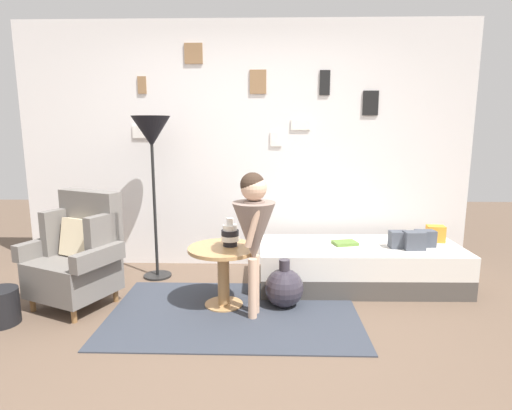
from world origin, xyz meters
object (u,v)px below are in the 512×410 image
(floor_lamp, at_px, (152,139))
(person_child, at_px, (254,226))
(daybed, at_px, (359,265))
(book_on_daybed, at_px, (345,243))
(magazine_basket, at_px, (0,307))
(demijohn_near, at_px, (284,287))
(armchair, at_px, (79,255))
(vase_striped, at_px, (230,235))
(side_table, at_px, (223,264))

(floor_lamp, xyz_separation_m, person_child, (1.02, -0.89, -0.64))
(daybed, distance_m, person_child, 1.34)
(person_child, xyz_separation_m, book_on_daybed, (0.85, 0.73, -0.34))
(floor_lamp, distance_m, magazine_basket, 1.91)
(demijohn_near, xyz_separation_m, magazine_basket, (-2.22, -0.39, -0.03))
(armchair, height_order, person_child, person_child)
(armchair, xyz_separation_m, floor_lamp, (0.49, 0.68, 0.96))
(vase_striped, distance_m, person_child, 0.34)
(armchair, distance_m, vase_striped, 1.31)
(side_table, bearing_deg, person_child, -36.36)
(armchair, xyz_separation_m, person_child, (1.51, -0.21, 0.31))
(floor_lamp, xyz_separation_m, demijohn_near, (1.27, -0.69, -1.23))
(side_table, bearing_deg, demijohn_near, -0.05)
(vase_striped, bearing_deg, demijohn_near, -5.17)
(floor_lamp, bearing_deg, vase_striped, -38.79)
(vase_striped, distance_m, book_on_daybed, 1.19)
(person_child, relative_size, demijohn_near, 2.82)
(magazine_basket, bearing_deg, book_on_daybed, 18.15)
(book_on_daybed, height_order, demijohn_near, book_on_daybed)
(side_table, relative_size, demijohn_near, 1.43)
(daybed, height_order, magazine_basket, daybed)
(person_child, distance_m, book_on_daybed, 1.17)
(side_table, relative_size, person_child, 0.51)
(side_table, xyz_separation_m, floor_lamp, (-0.76, 0.69, 1.02))
(daybed, height_order, side_table, side_table)
(person_child, distance_m, magazine_basket, 2.07)
(book_on_daybed, bearing_deg, magazine_basket, -161.85)
(daybed, height_order, demijohn_near, demijohn_near)
(book_on_daybed, xyz_separation_m, magazine_basket, (-2.82, -0.92, -0.28))
(armchair, bearing_deg, side_table, -0.83)
(armchair, xyz_separation_m, daybed, (2.50, 0.50, -0.24))
(book_on_daybed, relative_size, magazine_basket, 0.79)
(person_child, relative_size, book_on_daybed, 5.33)
(floor_lamp, bearing_deg, demijohn_near, -28.63)
(daybed, relative_size, demijohn_near, 4.60)
(side_table, xyz_separation_m, person_child, (0.26, -0.19, 0.38))
(vase_striped, bearing_deg, person_child, -48.60)
(vase_striped, bearing_deg, magazine_basket, -166.30)
(side_table, distance_m, book_on_daybed, 1.24)
(floor_lamp, height_order, book_on_daybed, floor_lamp)
(demijohn_near, bearing_deg, armchair, 179.40)
(side_table, height_order, magazine_basket, side_table)
(armchair, distance_m, magazine_basket, 0.68)
(person_child, height_order, magazine_basket, person_child)
(floor_lamp, distance_m, person_child, 1.50)
(person_child, bearing_deg, book_on_daybed, 40.59)
(armchair, height_order, vase_striped, armchair)
(floor_lamp, distance_m, book_on_daybed, 2.12)
(book_on_daybed, xyz_separation_m, demijohn_near, (-0.60, -0.54, -0.25))
(demijohn_near, bearing_deg, vase_striped, 174.83)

